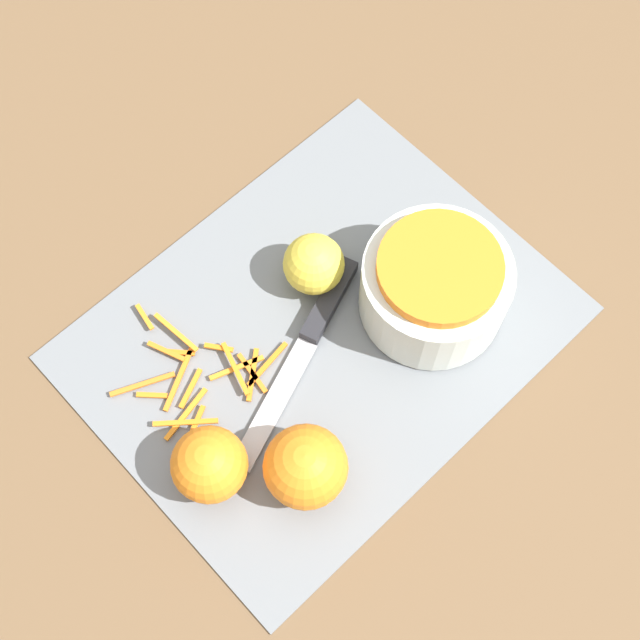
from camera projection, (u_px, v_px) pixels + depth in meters
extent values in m
plane|color=brown|center=(320.00, 333.00, 0.94)|extent=(4.00, 4.00, 0.00)
cube|color=slate|center=(320.00, 332.00, 0.94)|extent=(0.48, 0.37, 0.01)
cylinder|color=silver|center=(434.00, 288.00, 0.91)|extent=(0.15, 0.15, 0.08)
cylinder|color=orange|center=(440.00, 269.00, 0.87)|extent=(0.13, 0.13, 0.02)
cube|color=#232328|center=(329.00, 300.00, 0.94)|extent=(0.10, 0.05, 0.02)
cube|color=#B2B2B7|center=(275.00, 403.00, 0.90)|extent=(0.15, 0.07, 0.00)
sphere|color=orange|center=(306.00, 467.00, 0.83)|extent=(0.08, 0.08, 0.08)
sphere|color=orange|center=(209.00, 465.00, 0.84)|extent=(0.07, 0.07, 0.07)
sphere|color=gold|center=(314.00, 264.00, 0.93)|extent=(0.07, 0.07, 0.07)
cube|color=orange|center=(267.00, 364.00, 0.92)|extent=(0.06, 0.01, 0.00)
cube|color=orange|center=(235.00, 368.00, 0.91)|extent=(0.02, 0.06, 0.00)
cube|color=orange|center=(237.00, 368.00, 0.92)|extent=(0.06, 0.03, 0.00)
cube|color=orange|center=(253.00, 375.00, 0.91)|extent=(0.05, 0.04, 0.00)
cube|color=orange|center=(176.00, 332.00, 0.92)|extent=(0.01, 0.06, 0.00)
cube|color=orange|center=(194.00, 427.00, 0.89)|extent=(0.04, 0.03, 0.00)
cube|color=orange|center=(185.00, 422.00, 0.89)|extent=(0.05, 0.05, 0.00)
cube|color=orange|center=(180.00, 352.00, 0.92)|extent=(0.03, 0.03, 0.00)
cube|color=orange|center=(252.00, 373.00, 0.91)|extent=(0.01, 0.05, 0.00)
cube|color=orange|center=(166.00, 351.00, 0.92)|extent=(0.02, 0.04, 0.00)
cube|color=orange|center=(191.00, 388.00, 0.91)|extent=(0.04, 0.02, 0.00)
cube|color=orange|center=(143.00, 384.00, 0.91)|extent=(0.06, 0.03, 0.00)
cube|color=orange|center=(145.00, 317.00, 0.93)|extent=(0.01, 0.03, 0.00)
cube|color=orange|center=(152.00, 395.00, 0.90)|extent=(0.03, 0.03, 0.00)
cube|color=orange|center=(219.00, 348.00, 0.92)|extent=(0.02, 0.03, 0.00)
cube|color=orange|center=(186.00, 414.00, 0.90)|extent=(0.06, 0.02, 0.00)
cube|color=orange|center=(179.00, 378.00, 0.91)|extent=(0.07, 0.04, 0.00)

